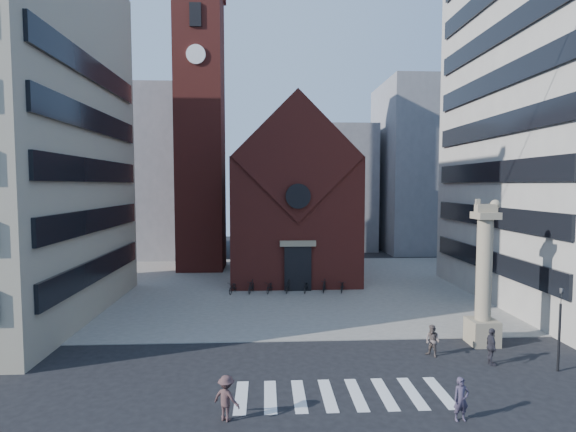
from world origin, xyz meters
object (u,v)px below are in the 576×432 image
object	(u,v)px
pedestrian_2	(491,347)
scooter_0	(233,287)
pedestrian_1	(432,341)
lion_column	(484,287)
pedestrian_0	(461,399)
traffic_light	(560,327)

from	to	relation	value
pedestrian_2	scooter_0	bearing A→B (deg)	50.48
pedestrian_2	pedestrian_1	bearing A→B (deg)	72.52
lion_column	pedestrian_0	size ratio (longest dim) A/B	4.90
traffic_light	pedestrian_1	xyz separation A→B (m)	(-5.67, 2.27, -1.41)
lion_column	pedestrian_2	xyz separation A→B (m)	(-1.01, -3.02, -2.48)
scooter_0	pedestrian_1	bearing A→B (deg)	-36.71
scooter_0	pedestrian_2	bearing A→B (deg)	-33.38
pedestrian_1	pedestrian_0	bearing A→B (deg)	-47.72
traffic_light	pedestrian_2	distance (m)	3.42
lion_column	scooter_0	size ratio (longest dim) A/B	4.55
traffic_light	pedestrian_2	bearing A→B (deg)	161.95
lion_column	pedestrian_0	distance (m)	10.17
traffic_light	pedestrian_0	size ratio (longest dim) A/B	2.43
traffic_light	scooter_0	distance (m)	24.79
lion_column	scooter_0	bearing A→B (deg)	139.88
lion_column	pedestrian_1	distance (m)	4.82
lion_column	pedestrian_0	bearing A→B (deg)	-120.94
scooter_0	lion_column	bearing A→B (deg)	-25.63
pedestrian_1	scooter_0	world-z (taller)	pedestrian_1
pedestrian_0	scooter_0	distance (m)	24.18
lion_column	traffic_light	size ratio (longest dim) A/B	2.02
lion_column	pedestrian_0	world-z (taller)	lion_column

